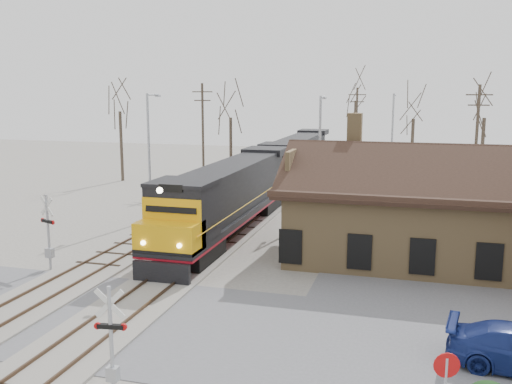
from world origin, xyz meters
TOP-DOWN VIEW (x-y plane):
  - ground at (0.00, 0.00)m, footprint 140.00×140.00m
  - road at (0.00, 0.00)m, footprint 60.00×9.00m
  - track_main at (0.00, 15.00)m, footprint 3.40×90.00m
  - track_siding at (-4.50, 15.00)m, footprint 3.40×90.00m
  - depot at (11.99, 12.00)m, footprint 15.20×9.31m
  - locomotive_lead at (0.00, 14.13)m, footprint 3.14×21.05m
  - locomotive_trailing at (0.00, 35.46)m, footprint 3.14×21.05m
  - crossbuck_near at (3.01, -5.53)m, footprint 1.02×0.27m
  - crossbuck_far at (-6.57, 4.84)m, footprint 1.08×0.47m
  - do_not_enter_sign at (12.53, -4.77)m, footprint 0.70×0.22m
  - streetlight_a at (-6.60, 16.77)m, footprint 0.25×2.04m
  - streetlight_b at (4.85, 20.56)m, footprint 0.25×2.04m
  - streetlight_c at (9.27, 33.97)m, footprint 0.25×2.04m
  - utility_pole_a at (-8.07, 30.96)m, footprint 2.00×0.24m
  - utility_pole_b at (4.67, 46.70)m, footprint 2.00×0.24m
  - utility_pole_c at (15.99, 28.41)m, footprint 2.00×0.24m
  - tree_a at (-17.44, 32.22)m, footprint 4.70×4.70m
  - tree_b at (-6.71, 35.20)m, footprint 4.29×4.29m
  - tree_c at (4.08, 50.84)m, footprint 5.25×5.25m
  - tree_d at (11.02, 39.64)m, footprint 4.24×4.24m
  - tree_e at (17.22, 35.75)m, footprint 4.47×4.47m

SIDE VIEW (x-z plane):
  - ground at x=0.00m, z-range 0.00..0.00m
  - road at x=0.00m, z-range 0.00..0.03m
  - track_main at x=0.00m, z-range -0.05..0.19m
  - track_siding at x=-4.50m, z-range -0.05..0.19m
  - do_not_enter_sign at x=12.53m, z-range 0.45..2.84m
  - crossbuck_near at x=3.01m, z-range -0.08..3.49m
  - crossbuck_far at x=-6.57m, z-range -0.11..3.83m
  - depot at x=11.99m, z-range -1.54..6.36m
  - locomotive_trailing at x=0.00m, z-range 0.24..4.67m
  - locomotive_lead at x=0.00m, z-range 0.12..4.80m
  - streetlight_b at x=4.85m, z-range 0.54..9.33m
  - utility_pole_b at x=4.67m, z-range 0.22..9.66m
  - streetlight_c at x=9.27m, z-range 0.54..9.41m
  - streetlight_a at x=-6.60m, z-range 0.54..9.50m
  - utility_pole_c at x=15.99m, z-range 0.22..9.84m
  - utility_pole_a at x=-8.07m, z-range 0.22..10.03m
  - tree_d at x=11.02m, z-range 2.20..12.58m
  - tree_b at x=-6.71m, z-range 2.23..12.75m
  - tree_e at x=17.22m, z-range 2.32..13.27m
  - tree_a at x=-17.44m, z-range 2.45..13.96m
  - tree_c at x=4.08m, z-range 2.74..15.61m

